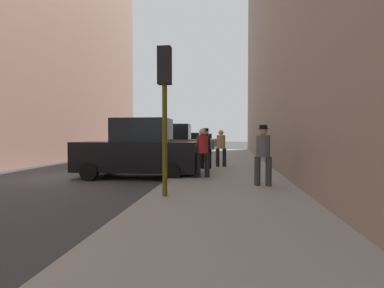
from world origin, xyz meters
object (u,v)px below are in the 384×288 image
parked_bronze_suv (169,145)px  pedestrian_with_fedora (206,146)px  parked_dark_green_sedan (194,143)px  pedestrian_in_red_jacket (203,150)px  fire_hydrant (197,157)px  pedestrian_with_beanie (263,152)px  pedestrian_in_tan_coat (221,146)px  parked_red_hatchback (200,141)px  traffic_light (165,88)px  parked_black_suv (139,151)px  parked_blue_sedan (186,145)px  parked_silver_sedan (204,140)px

parked_bronze_suv → pedestrian_with_fedora: size_ratio=2.61×
parked_dark_green_sedan → pedestrian_in_red_jacket: bearing=-82.8°
fire_hydrant → pedestrian_with_beanie: (2.59, -6.31, 0.64)m
parked_bronze_suv → pedestrian_with_beanie: bearing=-61.6°
fire_hydrant → pedestrian_in_tan_coat: size_ratio=0.41×
parked_red_hatchback → traffic_light: size_ratio=1.18×
pedestrian_in_tan_coat → pedestrian_with_beanie: pedestrian_with_beanie is taller
parked_red_hatchback → pedestrian_in_tan_coat: bearing=-82.0°
parked_red_hatchback → pedestrian_with_fedora: pedestrian_with_fedora is taller
parked_red_hatchback → parked_black_suv: bearing=-90.0°
parked_dark_green_sedan → pedestrian_in_red_jacket: pedestrian_in_red_jacket is taller
parked_blue_sedan → pedestrian_in_tan_coat: 10.29m
pedestrian_with_beanie → pedestrian_in_red_jacket: 2.41m
parked_bronze_suv → parked_black_suv: bearing=-90.0°
parked_silver_sedan → pedestrian_with_fedora: pedestrian_with_fedora is taller
parked_blue_sedan → pedestrian_with_fedora: (2.41, -10.75, 0.29)m
parked_silver_sedan → fire_hydrant: parked_silver_sedan is taller
fire_hydrant → pedestrian_with_beanie: pedestrian_with_beanie is taller
parked_dark_green_sedan → pedestrian_in_tan_coat: (3.05, -16.03, 0.26)m
traffic_light → parked_black_suv: bearing=115.4°
parked_blue_sedan → pedestrian_in_tan_coat: (3.05, -9.83, 0.26)m
fire_hydrant → parked_bronze_suv: bearing=134.9°
parked_bronze_suv → pedestrian_in_tan_coat: parked_bronze_suv is taller
parked_dark_green_sedan → pedestrian_with_fedora: (2.41, -16.95, 0.29)m
parked_black_suv → pedestrian_with_fedora: size_ratio=2.59×
pedestrian_with_fedora → pedestrian_in_tan_coat: 1.12m
parked_bronze_suv → parked_red_hatchback: 18.68m
parked_blue_sedan → pedestrian_with_fedora: bearing=-77.4°
parked_red_hatchback → pedestrian_in_red_jacket: bearing=-84.4°
traffic_light → pedestrian_in_tan_coat: bearing=80.2°
parked_dark_green_sedan → parked_silver_sedan: same height
parked_black_suv → parked_bronze_suv: size_ratio=0.99×
parked_blue_sedan → pedestrian_with_fedora: 11.02m
parked_red_hatchback → pedestrian_in_red_jacket: (2.50, -25.32, 0.26)m
traffic_light → pedestrian_with_beanie: bearing=35.1°
pedestrian_in_tan_coat → parked_dark_green_sedan: bearing=100.8°
parked_red_hatchback → pedestrian_with_fedora: (2.41, -22.56, 0.29)m
parked_dark_green_sedan → parked_red_hatchback: size_ratio=1.00×
parked_red_hatchback → pedestrian_with_beanie: size_ratio=2.39×
parked_silver_sedan → pedestrian_with_beanie: (4.40, -33.53, 0.29)m
parked_bronze_suv → traffic_light: bearing=-79.4°
traffic_light → pedestrian_in_tan_coat: size_ratio=2.11×
parked_black_suv → pedestrian_in_red_jacket: size_ratio=2.70×
parked_silver_sedan → pedestrian_with_fedora: 29.39m
parked_bronze_suv → fire_hydrant: (1.80, -1.81, -0.54)m
traffic_light → pedestrian_with_beanie: (2.54, 1.79, -1.62)m
parked_black_suv → pedestrian_in_red_jacket: 2.58m
parked_dark_green_sedan → parked_silver_sedan: (-0.00, 12.35, 0.00)m
parked_silver_sedan → pedestrian_in_tan_coat: size_ratio=2.49×
fire_hydrant → pedestrian_in_red_jacket: bearing=-81.8°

